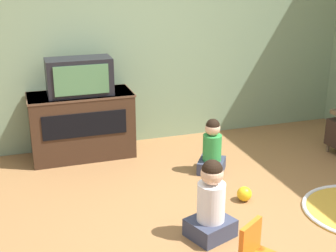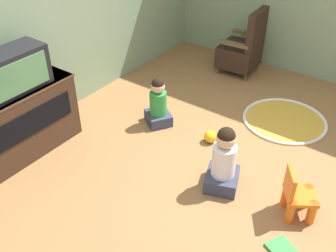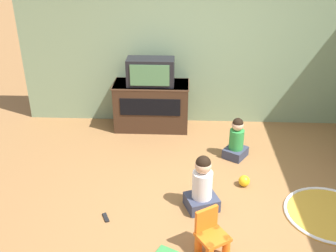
{
  "view_description": "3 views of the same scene",
  "coord_description": "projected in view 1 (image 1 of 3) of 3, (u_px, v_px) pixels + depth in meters",
  "views": [
    {
      "loc": [
        -1.55,
        -3.12,
        2.17
      ],
      "look_at": [
        -0.39,
        0.39,
        0.86
      ],
      "focal_mm": 50.0,
      "sensor_mm": 36.0,
      "label": 1
    },
    {
      "loc": [
        -2.78,
        -1.27,
        2.71
      ],
      "look_at": [
        -0.49,
        0.39,
        0.73
      ],
      "focal_mm": 42.0,
      "sensor_mm": 36.0,
      "label": 2
    },
    {
      "loc": [
        -0.37,
        -3.69,
        2.89
      ],
      "look_at": [
        -0.56,
        0.33,
        0.88
      ],
      "focal_mm": 42.0,
      "sensor_mm": 36.0,
      "label": 3
    }
  ],
  "objects": [
    {
      "name": "television",
      "position": [
        79.0,
        77.0,
        5.16
      ],
      "size": [
        0.72,
        0.35,
        0.41
      ],
      "color": "black",
      "rests_on": "tv_cabinet"
    },
    {
      "name": "child_watching_center",
      "position": [
        211.0,
        204.0,
        3.81
      ],
      "size": [
        0.44,
        0.41,
        0.69
      ],
      "rotation": [
        0.0,
        0.0,
        0.36
      ],
      "color": "#33384C",
      "rests_on": "ground_plane"
    },
    {
      "name": "toy_ball",
      "position": [
        244.0,
        194.0,
        4.46
      ],
      "size": [
        0.14,
        0.14,
        0.14
      ],
      "color": "yellow",
      "rests_on": "ground_plane"
    },
    {
      "name": "wall_back",
      "position": [
        138.0,
        26.0,
        5.58
      ],
      "size": [
        5.76,
        0.12,
        2.87
      ],
      "color": "gray",
      "rests_on": "ground_plane"
    },
    {
      "name": "child_watching_left",
      "position": [
        212.0,
        149.0,
        5.02
      ],
      "size": [
        0.39,
        0.4,
        0.6
      ],
      "rotation": [
        0.0,
        0.0,
        0.99
      ],
      "color": "#33384C",
      "rests_on": "ground_plane"
    },
    {
      "name": "tv_cabinet",
      "position": [
        82.0,
        124.0,
        5.39
      ],
      "size": [
        1.18,
        0.53,
        0.76
      ],
      "color": "#382316",
      "rests_on": "ground_plane"
    },
    {
      "name": "ground_plane",
      "position": [
        226.0,
        231.0,
        3.97
      ],
      "size": [
        30.0,
        30.0,
        0.0
      ],
      "primitive_type": "plane",
      "color": "olive"
    }
  ]
}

